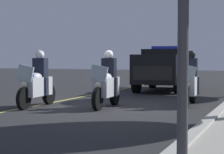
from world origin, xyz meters
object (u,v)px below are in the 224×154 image
Objects in this scene: police_motorcycle_lead_right at (107,84)px; police_motorcycle_trailing at (190,83)px; police_motorcycle_lead_left at (37,84)px; police_suv at (164,67)px.

police_motorcycle_lead_right is 1.00× the size of police_motorcycle_trailing.
police_motorcycle_trailing is at bearing 117.29° from police_motorcycle_lead_left.
police_motorcycle_lead_right is 2.64m from police_motorcycle_trailing.
police_motorcycle_lead_right is 6.87m from police_suv.
police_suv reaches higher than police_motorcycle_lead_right.
police_motorcycle_lead_right is at bearing 0.83° from police_suv.
police_motorcycle_trailing is 0.43× the size of police_suv.
police_motorcycle_lead_left is 4.72m from police_motorcycle_trailing.
police_motorcycle_trailing is at bearing 124.11° from police_motorcycle_lead_right.
police_motorcycle_lead_left is 0.43× the size of police_suv.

